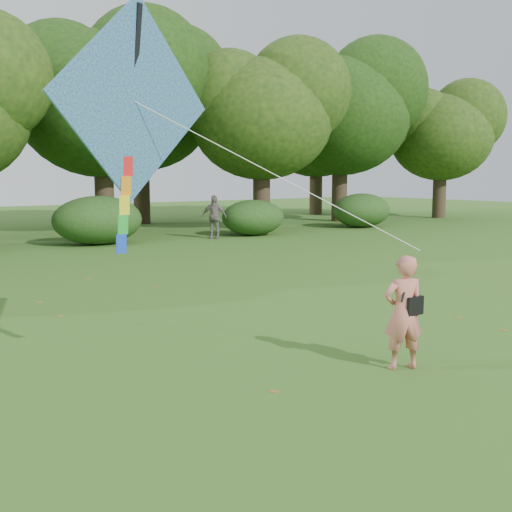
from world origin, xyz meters
TOP-DOWN VIEW (x-y plane):
  - ground at (0.00, 0.00)m, footprint 100.00×100.00m
  - man_kite_flyer at (0.32, 0.21)m, footprint 0.69×0.58m
  - bystander_right at (7.86, 17.24)m, footprint 1.08×1.07m
  - crossbody_bag at (0.44, 0.18)m, footprint 0.43×0.20m
  - flying_kite at (-2.67, 2.34)m, footprint 4.57×2.56m
  - tree_line at (1.67, 22.88)m, footprint 54.70×15.30m
  - fallen_leaves at (0.23, 5.39)m, footprint 11.60×15.02m

SIDE VIEW (x-z plane):
  - ground at x=0.00m, z-range 0.00..0.00m
  - fallen_leaves at x=0.23m, z-range 0.00..0.01m
  - man_kite_flyer at x=0.32m, z-range 0.00..1.60m
  - crossbody_bag at x=0.44m, z-range 0.57..1.25m
  - bystander_right at x=7.86m, z-range 0.00..1.83m
  - flying_kite at x=-2.67m, z-range 1.94..5.33m
  - tree_line at x=1.67m, z-range 0.86..10.35m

